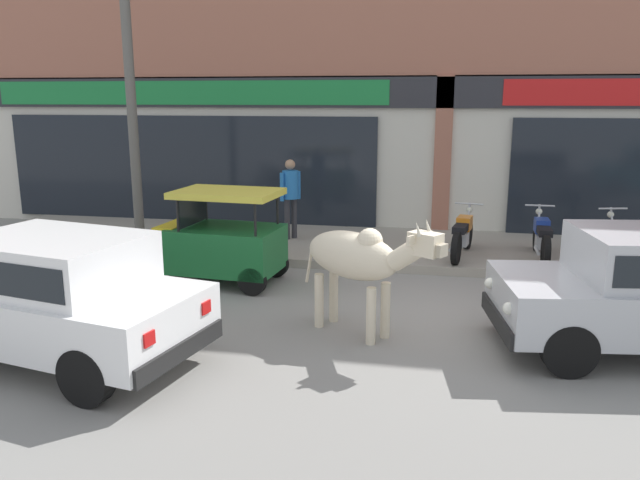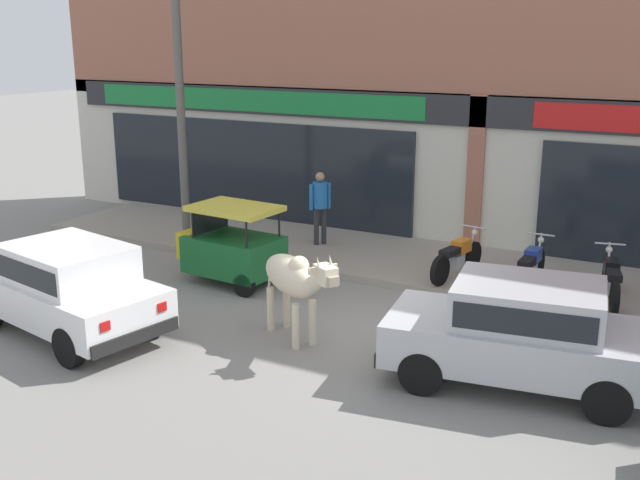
{
  "view_description": "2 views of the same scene",
  "coord_description": "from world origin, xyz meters",
  "views": [
    {
      "loc": [
        0.01,
        -8.16,
        2.95
      ],
      "look_at": [
        -1.79,
        1.0,
        0.81
      ],
      "focal_mm": 35.0,
      "sensor_mm": 36.0,
      "label": 1
    },
    {
      "loc": [
        4.54,
        -10.1,
        4.62
      ],
      "look_at": [
        -1.43,
        1.0,
        1.14
      ],
      "focal_mm": 42.0,
      "sensor_mm": 36.0,
      "label": 2
    }
  ],
  "objects": [
    {
      "name": "pedestrian",
      "position": [
        -2.95,
        3.83,
        1.14
      ],
      "size": [
        0.34,
        0.41,
        1.6
      ],
      "color": "#2D2D33",
      "rests_on": "sidewalk"
    },
    {
      "name": "utility_pole",
      "position": [
        -5.57,
        2.5,
        2.92
      ],
      "size": [
        0.18,
        0.18,
        5.53
      ],
      "primitive_type": "cylinder",
      "color": "#595651",
      "rests_on": "sidewalk"
    },
    {
      "name": "motorcycle_1",
      "position": [
        1.78,
        3.08,
        0.54
      ],
      "size": [
        0.52,
        1.81,
        0.88
      ],
      "color": "black",
      "rests_on": "sidewalk"
    },
    {
      "name": "shop_building",
      "position": [
        0.0,
        5.61,
        4.94
      ],
      "size": [
        23.0,
        1.4,
        10.26
      ],
      "color": "#9E604C",
      "rests_on": "ground"
    },
    {
      "name": "car_0",
      "position": [
        2.51,
        -0.62,
        0.81
      ],
      "size": [
        3.76,
        2.08,
        1.46
      ],
      "color": "black",
      "rests_on": "ground"
    },
    {
      "name": "auto_rickshaw",
      "position": [
        -3.44,
        1.14,
        0.66
      ],
      "size": [
        2.04,
        1.3,
        1.52
      ],
      "color": "black",
      "rests_on": "ground"
    },
    {
      "name": "car_1",
      "position": [
        -4.26,
        -2.17,
        0.81
      ],
      "size": [
        3.81,
        2.26,
        1.46
      ],
      "color": "black",
      "rests_on": "ground"
    },
    {
      "name": "motorcycle_0",
      "position": [
        0.41,
        3.04,
        0.54
      ],
      "size": [
        0.62,
        1.8,
        0.88
      ],
      "color": "black",
      "rests_on": "sidewalk"
    },
    {
      "name": "motorcycle_2",
      "position": [
        3.17,
        3.02,
        0.54
      ],
      "size": [
        0.66,
        1.78,
        0.88
      ],
      "color": "black",
      "rests_on": "sidewalk"
    },
    {
      "name": "ground_plane",
      "position": [
        0.0,
        0.0,
        0.0
      ],
      "size": [
        90.0,
        90.0,
        0.0
      ],
      "primitive_type": "plane",
      "color": "gray"
    },
    {
      "name": "sidewalk",
      "position": [
        0.0,
        3.78,
        0.08
      ],
      "size": [
        19.0,
        3.15,
        0.16
      ],
      "primitive_type": "cube",
      "color": "gray",
      "rests_on": "ground"
    },
    {
      "name": "cow",
      "position": [
        -0.97,
        -0.71,
        1.01
      ],
      "size": [
        1.9,
        1.37,
        1.61
      ],
      "color": "beige",
      "rests_on": "ground"
    }
  ]
}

